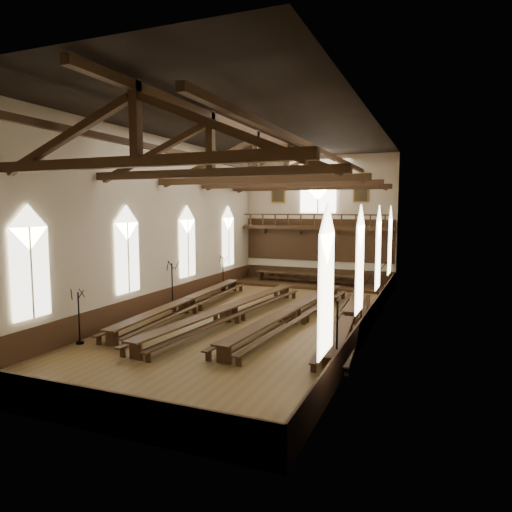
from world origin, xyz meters
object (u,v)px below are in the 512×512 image
Objects in this scene: dais at (307,284)px; refectory_row_b at (230,310)px; candelabrum_right_mid at (361,313)px; candelabrum_right_near at (337,346)px; refectory_row_a at (187,302)px; refectory_row_c at (294,311)px; candelabrum_left_near at (79,327)px; candelabrum_left_mid at (172,294)px; high_table at (307,275)px; candelabrum_left_far at (223,279)px; refectory_row_d at (348,318)px; candelabrum_right_far at (378,292)px.

refectory_row_b is at bearing -93.80° from dais.
candelabrum_right_near is at bearing -90.00° from candelabrum_right_mid.
dais is 4.12× the size of candelabrum_right_mid.
refectory_row_a is 0.99× the size of refectory_row_b.
refectory_row_c is at bearing -0.45° from refectory_row_a.
candelabrum_left_mid is (0.00, 7.49, 0.13)m from candelabrum_left_near.
candelabrum_right_mid is at bearing -62.48° from high_table.
dais is 12.91m from candelabrum_right_mid.
refectory_row_c is at bearing -43.07° from candelabrum_left_far.
high_table is at bearing 102.27° from refectory_row_c.
refectory_row_c is 3.56m from candelabrum_right_mid.
high_table is (0.00, 0.00, 0.76)m from dais.
high_table is at bearing 82.87° from dais.
high_table is at bearing 64.59° from candelabrum_left_mid.
refectory_row_d is 4.86× the size of candelabrum_left_mid.
high_table reaches higher than refectory_row_b.
high_table is (-2.42, 11.13, 0.27)m from refectory_row_c.
high_table is (4.01, 11.08, 0.29)m from refectory_row_a.
refectory_row_a is at bearing 179.57° from refectory_row_d.
candelabrum_left_mid is 1.12× the size of candelabrum_left_far.
candelabrum_right_near is at bearing -36.25° from refectory_row_b.
candelabrum_left_mid reaches higher than refectory_row_d.
candelabrum_left_far is at bearing 175.03° from candelabrum_right_far.
high_table is at bearing 117.52° from candelabrum_right_mid.
candelabrum_right_far is (-0.00, 12.02, 0.01)m from candelabrum_right_near.
refectory_row_c is at bearing 16.51° from refectory_row_b.
candelabrum_right_mid is (6.76, 0.66, 0.26)m from refectory_row_b.
candelabrum_right_mid reaches higher than refectory_row_d.
candelabrum_right_mid is at bearing -4.84° from refectory_row_c.
refectory_row_c is 7.58m from candelabrum_left_mid.
high_table is 12.89m from candelabrum_right_mid.
candelabrum_left_near reaches higher than high_table.
high_table is at bearing 115.26° from refectory_row_d.
dais is at bearing 64.59° from candelabrum_left_mid.
candelabrum_left_far is (-0.00, 14.26, 0.04)m from candelabrum_left_near.
refectory_row_d is at bearing 96.72° from candelabrum_right_near.
candelabrum_left_far is at bearing 130.53° from candelabrum_right_near.
refectory_row_b is 9.78m from candelabrum_right_far.
candelabrum_right_near reaches higher than candelabrum_left_near.
refectory_row_c is (6.43, -0.05, 0.02)m from refectory_row_a.
candelabrum_right_mid is at bearing 5.55° from refectory_row_b.
high_table is at bearing 74.31° from candelabrum_left_near.
candelabrum_right_far is at bearing 50.13° from candelabrum_left_near.
refectory_row_a reaches higher than refectory_row_d.
refectory_row_a is 11.79m from dais.
refectory_row_a is 1.30× the size of dais.
refectory_row_d is 12.34m from dais.
refectory_row_a is at bearing 149.11° from candelabrum_right_near.
high_table reaches higher than refectory_row_c.
candelabrum_right_mid is at bearing -3.12° from candelabrum_left_mid.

